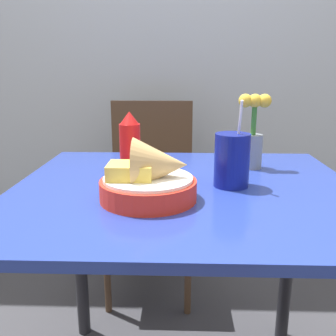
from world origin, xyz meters
TOP-DOWN VIEW (x-y plane):
  - wall_window at (0.00, 1.16)m, footprint 7.00×0.06m
  - dining_table at (0.00, 0.00)m, footprint 0.94×0.84m
  - chair_far_window at (-0.16, 0.78)m, footprint 0.40×0.40m
  - food_basket at (-0.08, -0.11)m, footprint 0.24×0.24m
  - ketchup_bottle at (-0.16, 0.08)m, footprint 0.06×0.06m
  - drink_cup at (0.13, 0.01)m, footprint 0.10×0.10m
  - flower_vase at (0.22, 0.20)m, footprint 0.10×0.06m

SIDE VIEW (x-z plane):
  - chair_far_window at x=-0.16m, z-range 0.08..1.00m
  - dining_table at x=0.00m, z-range 0.26..1.03m
  - food_basket at x=-0.08m, z-range 0.74..0.89m
  - drink_cup at x=0.13m, z-range 0.71..0.95m
  - ketchup_bottle at x=-0.16m, z-range 0.76..0.95m
  - flower_vase at x=0.22m, z-range 0.76..0.99m
  - wall_window at x=0.00m, z-range 0.00..2.60m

